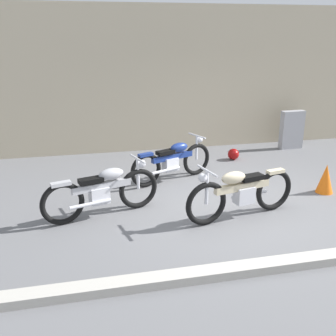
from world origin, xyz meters
name	(u,v)px	position (x,y,z in m)	size (l,w,h in m)	color
ground_plane	(235,207)	(0.00, 0.00, 0.00)	(40.00, 40.00, 0.00)	slate
building_wall	(178,79)	(0.00, 4.04, 1.77)	(18.00, 0.30, 3.55)	beige
curb_strip	(291,263)	(0.00, -1.92, 0.06)	(18.00, 0.24, 0.12)	#B7B2A8
stone_marker	(292,130)	(2.85, 3.24, 0.49)	(0.60, 0.20, 0.99)	#9E9EA3
helmet	(233,154)	(1.01, 2.62, 0.13)	(0.27, 0.27, 0.27)	maroon
traffic_cone	(326,179)	(1.92, 0.27, 0.28)	(0.32, 0.32, 0.55)	orange
motorcycle_blue	(173,161)	(-0.73, 1.56, 0.42)	(1.83, 0.90, 0.87)	black
motorcycle_cream	(241,192)	(-0.07, -0.37, 0.44)	(2.01, 0.70, 0.91)	black
motorcycle_silver	(103,191)	(-2.23, 0.18, 0.43)	(1.95, 0.78, 0.90)	black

